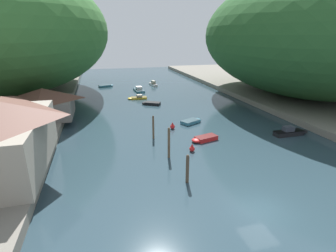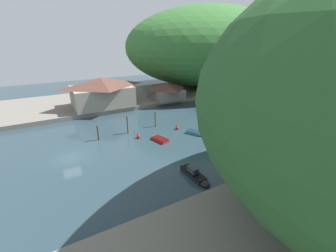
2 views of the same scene
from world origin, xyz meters
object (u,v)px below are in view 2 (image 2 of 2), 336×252
boat_cabin_cruiser (272,106)px  boat_near_quay (267,97)px  boat_far_right_bank (159,139)px  person_on_quay (136,101)px  waterfront_building (102,91)px  boathouse_shed (166,90)px  boat_red_skiff (232,115)px  channel_buoy_near (177,127)px  boat_yellow_tender (196,176)px  boat_navy_launch (307,107)px  boat_open_rowboat (243,110)px  channel_buoy_far (138,136)px  boat_far_upstream (197,133)px

boat_cabin_cruiser → boat_near_quay: bearing=132.1°
boat_far_right_bank → person_on_quay: (-18.33, 3.26, 1.66)m
waterfront_building → boat_far_right_bank: (22.14, 3.58, -4.13)m
boathouse_shed → boat_near_quay: boathouse_shed is taller
boathouse_shed → boat_red_skiff: size_ratio=2.22×
boathouse_shed → channel_buoy_near: boathouse_shed is taller
waterfront_building → boat_near_quay: waterfront_building is taller
boat_yellow_tender → boat_red_skiff: bearing=-145.9°
boat_cabin_cruiser → channel_buoy_near: boat_cabin_cruiser is taller
person_on_quay → boat_navy_launch: bearing=-44.9°
boat_cabin_cruiser → boat_yellow_tender: size_ratio=1.23×
boat_yellow_tender → boat_far_right_bank: size_ratio=1.36×
boat_cabin_cruiser → boat_open_rowboat: 8.61m
boat_cabin_cruiser → channel_buoy_far: size_ratio=6.66×
boat_open_rowboat → boat_far_upstream: bearing=-159.7°
boat_navy_launch → channel_buoy_near: 35.05m
boat_yellow_tender → boat_navy_launch: bearing=-167.8°
boat_cabin_cruiser → boat_far_right_bank: bearing=-88.0°
waterfront_building → channel_buoy_far: size_ratio=15.37×
waterfront_building → boat_red_skiff: 30.43m
boathouse_shed → boat_navy_launch: boathouse_shed is taller
boat_red_skiff → boat_open_rowboat: size_ratio=0.95×
waterfront_building → boathouse_shed: 16.39m
boat_far_right_bank → channel_buoy_near: size_ratio=3.81×
waterfront_building → person_on_quay: waterfront_building is taller
channel_buoy_near → person_on_quay: person_on_quay is taller
boat_open_rowboat → boat_navy_launch: size_ratio=0.71×
waterfront_building → boat_near_quay: size_ratio=3.62×
waterfront_building → boat_navy_launch: waterfront_building is taller
waterfront_building → boathouse_shed: (2.00, 16.22, -1.20)m
boat_yellow_tender → channel_buoy_near: 15.94m
boat_red_skiff → boat_navy_launch: 20.92m
boat_far_upstream → boat_far_right_bank: bearing=-35.7°
boathouse_shed → boat_yellow_tender: size_ratio=1.68×
boat_red_skiff → boat_open_rowboat: (-1.71, 5.39, 0.01)m
boat_cabin_cruiser → person_on_quay: 33.90m
boat_red_skiff → boat_far_right_bank: bearing=-141.8°
boat_far_right_bank → boat_cabin_cruiser: bearing=-9.9°
boat_navy_launch → boat_far_upstream: bearing=-96.6°
boat_cabin_cruiser → channel_buoy_far: 36.18m
boat_far_upstream → boat_open_rowboat: bearing=170.6°
boat_open_rowboat → boat_red_skiff: bearing=-159.7°
boat_open_rowboat → channel_buoy_far: (2.12, -27.70, 0.09)m
boat_far_right_bank → boat_near_quay: bearing=-1.0°
channel_buoy_near → person_on_quay: (-15.79, -1.97, 1.54)m
channel_buoy_near → boat_open_rowboat: bearing=95.9°
boat_cabin_cruiser → boat_navy_launch: bearing=50.2°
boat_cabin_cruiser → channel_buoy_far: bearing=-92.3°
boat_red_skiff → person_on_quay: (-15.45, -16.36, 1.67)m
boat_open_rowboat → person_on_quay: bearing=150.4°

